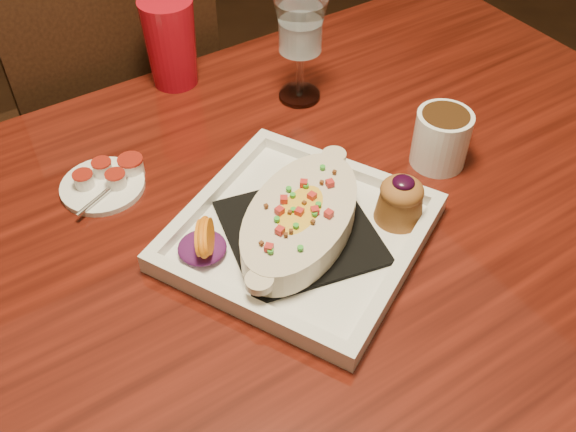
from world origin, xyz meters
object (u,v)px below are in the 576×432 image
table (265,273)px  saucer (102,184)px  chair_far (120,134)px  coffee_mug (443,136)px  red_tumbler (171,43)px  goblet (300,32)px  plate (307,224)px

table → saucer: 0.28m
table → chair_far: (-0.00, 0.63, -0.15)m
coffee_mug → red_tumbler: 0.49m
coffee_mug → chair_far: bearing=100.5°
chair_far → goblet: 0.58m
chair_far → plate: chair_far is taller
saucer → red_tumbler: size_ratio=0.80×
table → saucer: saucer is taller
saucer → red_tumbler: (0.22, 0.20, 0.07)m
chair_far → plate: (0.04, -0.68, 0.27)m
saucer → table: bearing=-52.1°
plate → saucer: size_ratio=3.33×
chair_far → table: bearing=90.0°
plate → red_tumbler: 0.45m
goblet → red_tumbler: size_ratio=1.17×
coffee_mug → table: bearing=161.1°
goblet → red_tumbler: bearing=134.4°
table → chair_far: size_ratio=1.61×
chair_far → red_tumbler: size_ratio=6.00×
plate → coffee_mug: bearing=-21.9°
chair_far → coffee_mug: chair_far is taller
chair_far → saucer: size_ratio=7.46×
coffee_mug → red_tumbler: (-0.25, 0.42, 0.03)m
coffee_mug → saucer: bearing=139.5°
plate → goblet: (0.18, 0.29, 0.10)m
table → goblet: goblet is taller
chair_far → goblet: (0.22, -0.39, 0.37)m
table → coffee_mug: size_ratio=12.69×
coffee_mug → goblet: bearing=93.6°
red_tumbler → coffee_mug: bearing=-59.9°
table → goblet: (0.22, 0.24, 0.22)m
coffee_mug → red_tumbler: bearing=105.5°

